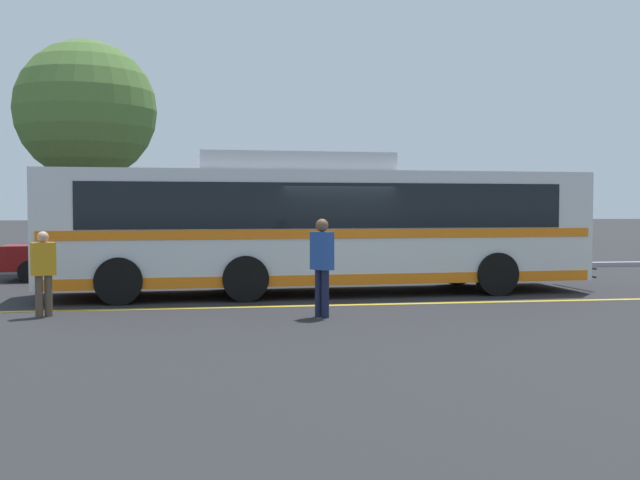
{
  "coord_description": "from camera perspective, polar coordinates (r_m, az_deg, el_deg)",
  "views": [
    {
      "loc": [
        -2.96,
        -17.0,
        2.03
      ],
      "look_at": [
        -0.25,
        0.46,
        1.27
      ],
      "focal_mm": 42.0,
      "sensor_mm": 36.0,
      "label": 1
    }
  ],
  "objects": [
    {
      "name": "lane_strip_0",
      "position": [
        15.63,
        1.24,
        -4.98
      ],
      "size": [
        32.62,
        0.2,
        0.01
      ],
      "primitive_type": "cube",
      "rotation": [
        0.0,
        0.0,
        1.57
      ],
      "color": "gold",
      "rests_on": "ground_plane"
    },
    {
      "name": "parked_car_1",
      "position": [
        22.44,
        -17.75,
        -0.86
      ],
      "size": [
        4.18,
        2.23,
        1.56
      ],
      "rotation": [
        0.0,
        0.0,
        1.65
      ],
      "color": "maroon",
      "rests_on": "ground_plane"
    },
    {
      "name": "curb_strip",
      "position": [
        24.2,
        -2.37,
        -2.16
      ],
      "size": [
        40.62,
        0.36,
        0.15
      ],
      "primitive_type": "cube",
      "color": "#99999E",
      "rests_on": "ground_plane"
    },
    {
      "name": "pedestrian_1",
      "position": [
        14.83,
        -20.33,
        -2.06
      ],
      "size": [
        0.47,
        0.37,
        1.59
      ],
      "rotation": [
        0.0,
        0.0,
        0.43
      ],
      "color": "brown",
      "rests_on": "ground_plane"
    },
    {
      "name": "parked_car_2",
      "position": [
        22.46,
        -4.36,
        -1.03
      ],
      "size": [
        4.78,
        2.03,
        1.26
      ],
      "rotation": [
        0.0,
        0.0,
        -1.56
      ],
      "color": "#335B33",
      "rests_on": "ground_plane"
    },
    {
      "name": "parked_car_3",
      "position": [
        23.76,
        11.75,
        -0.62
      ],
      "size": [
        4.45,
        2.14,
        1.53
      ],
      "rotation": [
        0.0,
        0.0,
        1.65
      ],
      "color": "silver",
      "rests_on": "ground_plane"
    },
    {
      "name": "pedestrian_2",
      "position": [
        13.81,
        0.15,
        -1.59
      ],
      "size": [
        0.43,
        0.47,
        1.83
      ],
      "rotation": [
        0.0,
        0.0,
        2.21
      ],
      "color": "#191E38",
      "rests_on": "ground_plane"
    },
    {
      "name": "transit_bus",
      "position": [
        17.67,
        -0.06,
        1.25
      ],
      "size": [
        13.03,
        3.19,
        3.28
      ],
      "rotation": [
        0.0,
        0.0,
        -1.53
      ],
      "color": "silver",
      "rests_on": "ground_plane"
    },
    {
      "name": "ground_plane",
      "position": [
        17.37,
        1.04,
        -4.24
      ],
      "size": [
        220.0,
        220.0,
        0.0
      ],
      "primitive_type": "plane",
      "color": "#262628"
    },
    {
      "name": "tree_1",
      "position": [
        26.6,
        -17.4,
        9.37
      ],
      "size": [
        4.68,
        4.68,
        7.62
      ],
      "color": "#513823",
      "rests_on": "ground_plane"
    }
  ]
}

